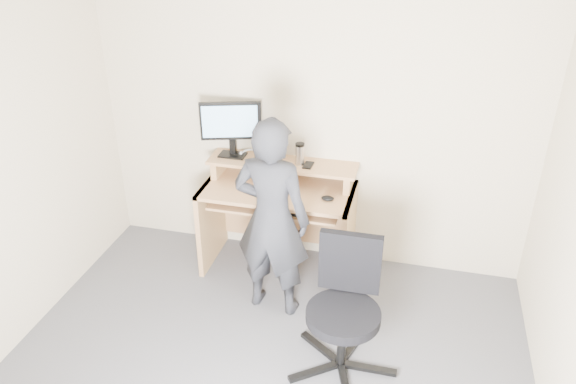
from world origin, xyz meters
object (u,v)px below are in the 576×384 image
at_px(office_chair, 345,303).
at_px(person, 272,219).
at_px(monitor, 231,124).
at_px(desk, 280,206).

xyz_separation_m(office_chair, person, (-0.61, 0.45, 0.27)).
bearing_deg(person, monitor, -46.10).
bearing_deg(person, office_chair, 149.19).
bearing_deg(office_chair, monitor, 134.95).
xyz_separation_m(desk, person, (0.09, -0.57, 0.22)).
bearing_deg(monitor, office_chair, -62.24).
distance_m(office_chair, person, 0.81).
distance_m(monitor, office_chair, 1.72).
distance_m(monitor, person, 0.93).
xyz_separation_m(monitor, office_chair, (1.12, -1.11, -0.69)).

